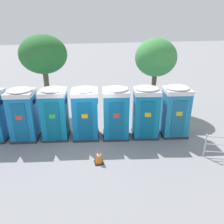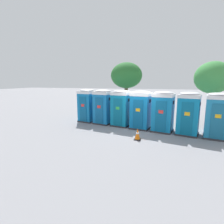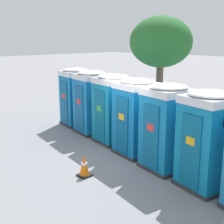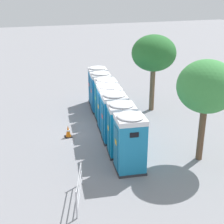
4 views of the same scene
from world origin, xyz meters
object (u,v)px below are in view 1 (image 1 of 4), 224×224
(street_tree_1, at_px, (156,58))
(portapotty_6, at_px, (175,111))
(street_tree_0, at_px, (43,55))
(traffic_cone, at_px, (99,156))
(portapotty_4, at_px, (116,112))
(portapotty_1, at_px, (23,114))
(portapotty_2, at_px, (55,113))
(portapotty_3, at_px, (85,113))
(portapotty_5, at_px, (146,111))

(street_tree_1, bearing_deg, portapotty_6, -96.62)
(portapotty_6, distance_m, street_tree_0, 7.88)
(street_tree_0, relative_size, traffic_cone, 7.40)
(portapotty_4, xyz_separation_m, street_tree_0, (-3.17, 3.97, 2.32))
(portapotty_1, xyz_separation_m, portapotty_4, (4.27, -0.93, -0.00))
(portapotty_1, xyz_separation_m, traffic_cone, (2.99, -2.96, -0.97))
(portapotty_2, height_order, portapotty_4, same)
(portapotty_4, distance_m, portapotty_6, 2.92)
(portapotty_1, relative_size, portapotty_3, 1.00)
(portapotty_4, distance_m, street_tree_0, 5.59)
(portapotty_1, xyz_separation_m, portapotty_2, (1.44, -0.25, -0.00))
(portapotty_3, relative_size, portapotty_6, 1.00)
(portapotty_5, xyz_separation_m, street_tree_1, (1.82, 3.03, 2.07))
(street_tree_0, bearing_deg, portapotty_3, -64.30)
(portapotty_1, height_order, portapotty_5, same)
(portapotty_3, height_order, portapotty_6, same)
(portapotty_1, height_order, portapotty_6, same)
(portapotty_4, relative_size, street_tree_1, 0.56)
(portapotty_4, relative_size, street_tree_0, 0.54)
(portapotty_4, xyz_separation_m, traffic_cone, (-1.28, -2.04, -0.97))
(portapotty_5, xyz_separation_m, street_tree_0, (-4.61, 4.24, 2.32))
(street_tree_1, xyz_separation_m, traffic_cone, (-4.53, -4.80, -3.05))
(portapotty_3, bearing_deg, traffic_cone, -86.56)
(portapotty_1, bearing_deg, portapotty_3, -11.87)
(portapotty_3, height_order, traffic_cone, portapotty_3)
(portapotty_3, bearing_deg, street_tree_1, 27.52)
(portapotty_4, xyz_separation_m, portapotty_6, (2.87, -0.53, 0.00))
(portapotty_3, height_order, street_tree_1, street_tree_1)
(portapotty_1, relative_size, portapotty_4, 1.00)
(portapotty_4, bearing_deg, portapotty_2, 166.57)
(portapotty_5, bearing_deg, traffic_cone, -146.86)
(portapotty_1, relative_size, street_tree_1, 0.56)
(portapotty_2, bearing_deg, street_tree_1, 18.90)
(portapotty_4, height_order, traffic_cone, portapotty_4)
(portapotty_4, bearing_deg, street_tree_1, 40.35)
(portapotty_3, distance_m, traffic_cone, 2.56)
(street_tree_0, height_order, traffic_cone, street_tree_0)
(portapotty_3, relative_size, portapotty_5, 1.00)
(street_tree_0, bearing_deg, portapotty_4, -51.38)
(portapotty_1, bearing_deg, portapotty_5, -11.82)
(portapotty_6, xyz_separation_m, traffic_cone, (-4.15, -1.51, -0.97))
(portapotty_1, height_order, portapotty_3, same)
(portapotty_3, relative_size, portapotty_4, 1.00)
(portapotty_2, bearing_deg, portapotty_6, -11.92)
(portapotty_4, relative_size, portapotty_5, 1.00)
(portapotty_5, height_order, street_tree_1, street_tree_1)
(portapotty_6, distance_m, street_tree_1, 3.91)
(portapotty_5, distance_m, traffic_cone, 3.38)
(portapotty_1, height_order, portapotty_2, same)
(street_tree_1, bearing_deg, traffic_cone, -133.34)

